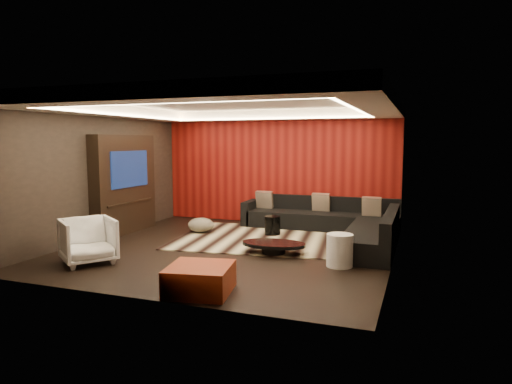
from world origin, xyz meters
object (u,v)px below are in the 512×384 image
at_px(white_side_table, 340,250).
at_px(sectional_sofa, 338,224).
at_px(drum_stool, 273,225).
at_px(coffee_table, 274,248).
at_px(orange_ottoman, 200,279).
at_px(armchair, 88,241).

distance_m(white_side_table, sectional_sofa, 2.44).
xyz_separation_m(drum_stool, sectional_sofa, (1.37, 0.39, 0.04)).
distance_m(coffee_table, orange_ottoman, 2.40).
distance_m(white_side_table, armchair, 4.23).
relative_size(coffee_table, armchair, 1.40).
bearing_deg(coffee_table, sectional_sofa, 67.44).
relative_size(drum_stool, white_side_table, 0.75).
height_order(white_side_table, armchair, armchair).
bearing_deg(drum_stool, coffee_table, -71.22).
bearing_deg(white_side_table, sectional_sofa, 100.70).
height_order(orange_ottoman, armchair, armchair).
bearing_deg(armchair, white_side_table, -36.01).
bearing_deg(sectional_sofa, drum_stool, -164.23).
height_order(drum_stool, white_side_table, white_side_table).
bearing_deg(coffee_table, armchair, -148.91).
bearing_deg(orange_ottoman, drum_stool, 93.64).
xyz_separation_m(coffee_table, orange_ottoman, (-0.29, -2.38, 0.07)).
bearing_deg(sectional_sofa, orange_ottoman, -104.35).
relative_size(armchair, sectional_sofa, 0.23).
height_order(white_side_table, sectional_sofa, sectional_sofa).
xyz_separation_m(coffee_table, armchair, (-2.76, -1.67, 0.27)).
distance_m(drum_stool, armchair, 3.95).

